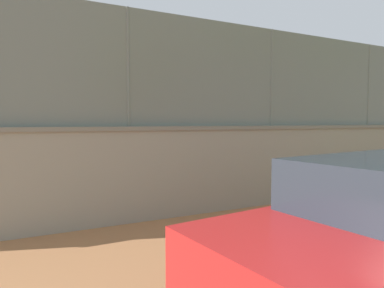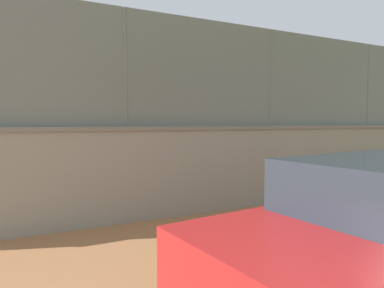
# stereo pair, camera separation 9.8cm
# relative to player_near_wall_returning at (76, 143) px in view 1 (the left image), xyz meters

# --- Properties ---
(ground_plane) EXTENTS (260.00, 260.00, 0.00)m
(ground_plane) POSITION_rel_player_near_wall_returning_xyz_m (-5.58, -0.56, -0.94)
(ground_plane) COLOR #A36B42
(player_near_wall_returning) EXTENTS (1.01, 0.77, 1.60)m
(player_near_wall_returning) POSITION_rel_player_near_wall_returning_xyz_m (0.00, 0.00, 0.00)
(player_near_wall_returning) COLOR #591919
(player_near_wall_returning) RESTS_ON ground_plane
(player_at_service_line) EXTENTS (1.23, 0.70, 1.50)m
(player_at_service_line) POSITION_rel_player_near_wall_returning_xyz_m (-3.42, 1.02, -0.07)
(player_at_service_line) COLOR navy
(player_at_service_line) RESTS_ON ground_plane
(sports_ball) EXTENTS (0.13, 0.13, 0.13)m
(sports_ball) POSITION_rel_player_near_wall_returning_xyz_m (0.49, 1.30, 0.62)
(sports_ball) COLOR orange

